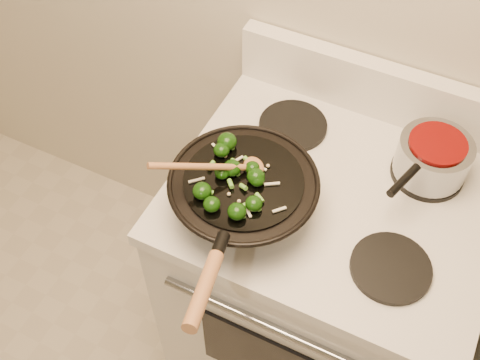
% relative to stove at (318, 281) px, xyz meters
% --- Properties ---
extents(stove, '(0.78, 0.67, 1.08)m').
position_rel_stove_xyz_m(stove, '(0.00, 0.00, 0.00)').
color(stove, white).
rests_on(stove, ground).
extents(wok, '(0.34, 0.56, 0.19)m').
position_rel_stove_xyz_m(wok, '(-0.18, -0.16, 0.52)').
color(wok, black).
rests_on(wok, stove).
extents(stirfry, '(0.23, 0.21, 0.04)m').
position_rel_stove_xyz_m(stirfry, '(-0.20, -0.17, 0.58)').
color(stirfry, black).
rests_on(stirfry, wok).
extents(wooden_spoon, '(0.21, 0.21, 0.11)m').
position_rel_stove_xyz_m(wooden_spoon, '(-0.22, -0.16, 0.60)').
color(wooden_spoon, '#A76C41').
rests_on(wooden_spoon, wok).
extents(saucepan, '(0.18, 0.28, 0.10)m').
position_rel_stove_xyz_m(saucepan, '(0.18, 0.15, 0.51)').
color(saucepan, gray).
rests_on(saucepan, stove).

